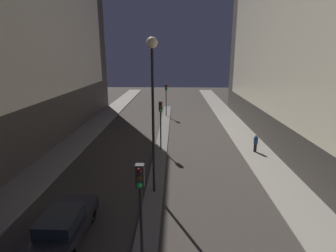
{
  "coord_description": "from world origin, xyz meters",
  "views": [
    {
      "loc": [
        1.3,
        -4.4,
        8.46
      ],
      "look_at": [
        0.71,
        16.04,
        2.88
      ],
      "focal_mm": 28.0,
      "sensor_mm": 36.0,
      "label": 1
    }
  ],
  "objects_px": {
    "traffic_light_mid": "(161,114)",
    "traffic_light_far": "(166,93)",
    "street_lamp": "(153,83)",
    "pedestrian_on_right_sidewalk": "(256,143)",
    "traffic_light_near": "(140,194)",
    "car_left_lane": "(64,226)"
  },
  "relations": [
    {
      "from": "traffic_light_near",
      "to": "car_left_lane",
      "type": "xyz_separation_m",
      "value": [
        -3.82,
        1.49,
        -2.59
      ]
    },
    {
      "from": "street_lamp",
      "to": "car_left_lane",
      "type": "height_order",
      "value": "street_lamp"
    },
    {
      "from": "traffic_light_mid",
      "to": "traffic_light_far",
      "type": "xyz_separation_m",
      "value": [
        0.0,
        13.72,
        0.0
      ]
    },
    {
      "from": "traffic_light_mid",
      "to": "traffic_light_far",
      "type": "height_order",
      "value": "same"
    },
    {
      "from": "traffic_light_far",
      "to": "street_lamp",
      "type": "distance_m",
      "value": 21.61
    },
    {
      "from": "traffic_light_mid",
      "to": "traffic_light_far",
      "type": "relative_size",
      "value": 1.0
    },
    {
      "from": "traffic_light_mid",
      "to": "street_lamp",
      "type": "relative_size",
      "value": 0.48
    },
    {
      "from": "traffic_light_far",
      "to": "car_left_lane",
      "type": "xyz_separation_m",
      "value": [
        -3.82,
        -25.87,
        -2.59
      ]
    },
    {
      "from": "traffic_light_far",
      "to": "pedestrian_on_right_sidewalk",
      "type": "height_order",
      "value": "traffic_light_far"
    },
    {
      "from": "traffic_light_far",
      "to": "street_lamp",
      "type": "height_order",
      "value": "street_lamp"
    },
    {
      "from": "traffic_light_near",
      "to": "traffic_light_far",
      "type": "relative_size",
      "value": 1.0
    },
    {
      "from": "street_lamp",
      "to": "traffic_light_mid",
      "type": "bearing_deg",
      "value": 90.0
    },
    {
      "from": "traffic_light_near",
      "to": "traffic_light_far",
      "type": "distance_m",
      "value": 27.36
    },
    {
      "from": "traffic_light_mid",
      "to": "traffic_light_far",
      "type": "bearing_deg",
      "value": 90.0
    },
    {
      "from": "traffic_light_far",
      "to": "car_left_lane",
      "type": "height_order",
      "value": "traffic_light_far"
    },
    {
      "from": "street_lamp",
      "to": "traffic_light_far",
      "type": "bearing_deg",
      "value": 90.0
    },
    {
      "from": "traffic_light_far",
      "to": "pedestrian_on_right_sidewalk",
      "type": "relative_size",
      "value": 2.83
    },
    {
      "from": "street_lamp",
      "to": "car_left_lane",
      "type": "bearing_deg",
      "value": -130.02
    },
    {
      "from": "street_lamp",
      "to": "pedestrian_on_right_sidewalk",
      "type": "bearing_deg",
      "value": 40.67
    },
    {
      "from": "traffic_light_mid",
      "to": "pedestrian_on_right_sidewalk",
      "type": "bearing_deg",
      "value": -2.58
    },
    {
      "from": "pedestrian_on_right_sidewalk",
      "to": "traffic_light_near",
      "type": "bearing_deg",
      "value": -122.38
    },
    {
      "from": "traffic_light_near",
      "to": "pedestrian_on_right_sidewalk",
      "type": "xyz_separation_m",
      "value": [
        8.41,
        13.26,
        -2.44
      ]
    }
  ]
}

